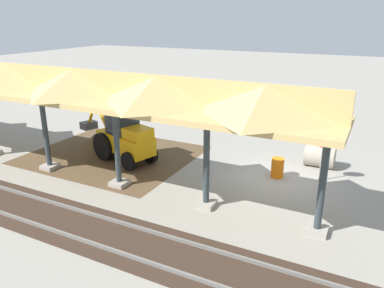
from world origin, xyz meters
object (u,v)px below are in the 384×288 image
at_px(backhoe, 124,136).
at_px(traffic_barrel, 277,168).
at_px(concrete_pipe, 320,156).
at_px(stop_sign, 323,145).

distance_m(backhoe, traffic_barrel, 7.64).
bearing_deg(backhoe, concrete_pipe, -158.15).
bearing_deg(backhoe, stop_sign, -168.80).
relative_size(stop_sign, backhoe, 0.43).
distance_m(backhoe, concrete_pipe, 9.67).
distance_m(concrete_pipe, traffic_barrel, 2.66).
xyz_separation_m(backhoe, concrete_pipe, (-8.95, -3.59, -0.74)).
distance_m(stop_sign, concrete_pipe, 2.12).
height_order(backhoe, concrete_pipe, backhoe).
bearing_deg(backhoe, traffic_barrel, -169.51).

